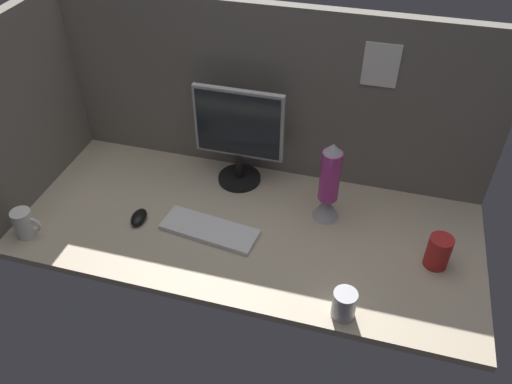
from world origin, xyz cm
name	(u,v)px	position (x,y,z in cm)	size (l,w,h in cm)	color
ground_plane	(243,224)	(0.00, 0.00, -1.50)	(180.00, 80.00, 3.00)	tan
cubicle_wall_back	(269,93)	(0.05, 37.50, 36.00)	(180.00, 5.50, 71.94)	slate
cubicle_wall_side	(21,110)	(-87.50, 0.00, 35.97)	(5.00, 80.00, 71.94)	slate
monitor	(239,134)	(-9.05, 25.12, 23.04)	(36.57, 18.00, 42.54)	black
keyboard	(210,230)	(-10.75, -8.85, 1.00)	(37.00, 13.00, 2.00)	silver
mouse	(139,217)	(-39.25, -10.25, 1.70)	(5.60, 9.60, 3.40)	black
mug_ceramic_white	(25,223)	(-76.36, -28.37, 5.65)	(11.18, 7.41, 11.25)	white
mug_red_plastic	(438,252)	(71.83, -2.88, 6.33)	(8.30, 8.30, 12.66)	red
mug_steel	(344,304)	(43.31, -33.14, 5.17)	(7.78, 7.78, 10.33)	#B2B2B7
lava_lamp	(329,188)	(30.19, 11.83, 14.37)	(10.47, 10.47, 34.25)	#A5A5AD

